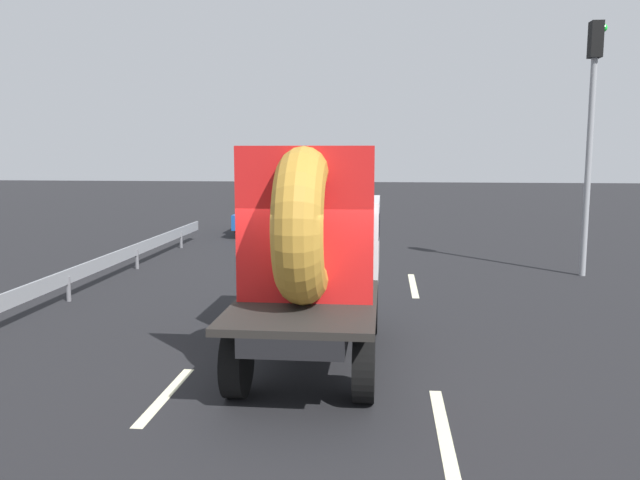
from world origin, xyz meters
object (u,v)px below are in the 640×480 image
Objects in this scene: flatbed_truck at (317,249)px; oncoming_car at (274,195)px; distant_sedan at (267,214)px; traffic_light at (592,115)px.

oncoming_car is (-5.65, 28.40, -1.07)m from flatbed_truck.
distant_sedan reaches higher than oncoming_car.
flatbed_truck is 1.44× the size of oncoming_car.
distant_sedan is (-3.64, 15.10, -0.93)m from flatbed_truck.
flatbed_truck is 1.18× the size of distant_sedan.
flatbed_truck is 15.56m from distant_sedan.
distant_sedan is 1.22× the size of oncoming_car.
distant_sedan is at bearing 103.55° from flatbed_truck.
flatbed_truck reaches higher than oncoming_car.
traffic_light is at bearing -38.82° from distant_sedan.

